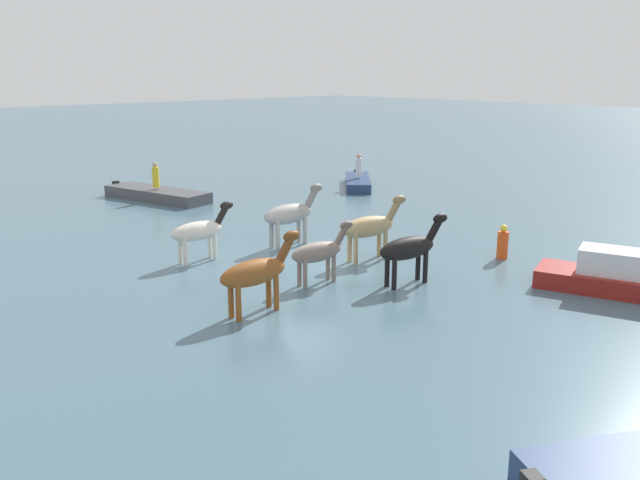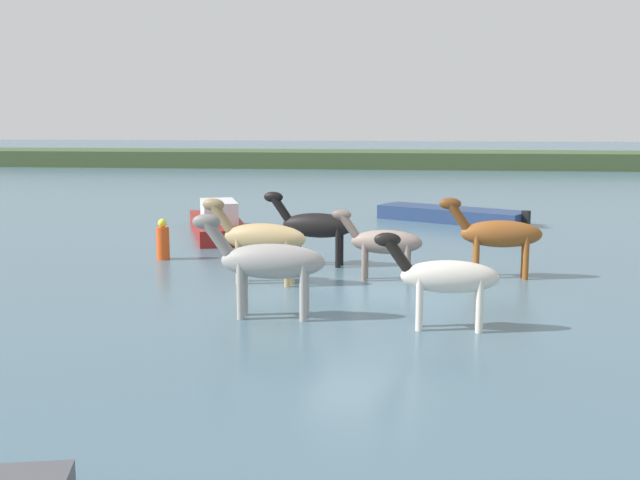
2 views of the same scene
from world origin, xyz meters
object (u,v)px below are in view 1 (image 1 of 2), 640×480
at_px(horse_chestnut_trailing, 290,214).
at_px(person_watcher_seated, 359,166).
at_px(boat_tender_starboard, 157,196).
at_px(horse_mid_herd, 199,231).
at_px(horse_dark_mare, 319,252).
at_px(boat_dinghy_port, 636,284).
at_px(person_boatman_standing, 156,176).
at_px(horse_rear_stallion, 410,248).
at_px(boat_motor_center, 358,184).
at_px(buoy_channel_marker, 503,243).
at_px(horse_pinto_flank, 256,272).
at_px(horse_lead, 370,227).

distance_m(horse_chestnut_trailing, person_watcher_seated, 12.12).
bearing_deg(boat_tender_starboard, horse_chestnut_trailing, -17.52).
distance_m(horse_mid_herd, horse_dark_mare, 4.47).
height_order(boat_tender_starboard, boat_dinghy_port, boat_dinghy_port).
relative_size(boat_tender_starboard, person_boatman_standing, 5.01).
bearing_deg(person_watcher_seated, horse_chestnut_trailing, 32.38).
relative_size(boat_tender_starboard, boat_dinghy_port, 1.05).
height_order(horse_rear_stallion, boat_dinghy_port, horse_rear_stallion).
bearing_deg(horse_dark_mare, boat_dinghy_port, -44.10).
bearing_deg(boat_tender_starboard, person_boatman_standing, -44.23).
xyz_separation_m(boat_motor_center, buoy_channel_marker, (6.33, 12.63, 0.34)).
distance_m(horse_chestnut_trailing, horse_dark_mare, 4.37).
bearing_deg(buoy_channel_marker, horse_rear_stallion, -5.35).
xyz_separation_m(horse_rear_stallion, buoy_channel_marker, (-4.30, 0.40, -0.56)).
bearing_deg(boat_tender_starboard, horse_rear_stallion, -17.10).
bearing_deg(boat_motor_center, horse_rear_stallion, 3.59).
bearing_deg(horse_dark_mare, boat_tender_starboard, 84.12).
bearing_deg(horse_pinto_flank, horse_dark_mare, 14.33).
bearing_deg(horse_dark_mare, buoy_channel_marker, -14.12).
relative_size(boat_dinghy_port, person_watcher_seated, 4.77).
distance_m(horse_dark_mare, person_watcher_seated, 16.11).
bearing_deg(person_boatman_standing, horse_rear_stallion, 86.47).
bearing_deg(buoy_channel_marker, boat_motor_center, -116.60).
bearing_deg(horse_mid_herd, boat_motor_center, 24.96).
relative_size(horse_rear_stallion, person_watcher_seated, 2.12).
relative_size(boat_motor_center, buoy_channel_marker, 3.51).
bearing_deg(horse_dark_mare, horse_mid_herd, 112.11).
bearing_deg(horse_pinto_flank, boat_tender_starboard, 69.96).
xyz_separation_m(horse_rear_stallion, horse_pinto_flank, (4.65, -1.12, 0.02)).
bearing_deg(horse_mid_herd, boat_tender_starboard, 68.53).
height_order(horse_rear_stallion, boat_tender_starboard, horse_rear_stallion).
xyz_separation_m(horse_lead, boat_motor_center, (-9.62, -9.77, -0.94)).
relative_size(boat_tender_starboard, buoy_channel_marker, 5.23).
relative_size(horse_dark_mare, horse_lead, 0.85).
bearing_deg(horse_lead, buoy_channel_marker, -31.83).
height_order(horse_chestnut_trailing, horse_dark_mare, horse_chestnut_trailing).
relative_size(horse_rear_stallion, horse_dark_mare, 1.13).
bearing_deg(horse_pinto_flank, horse_rear_stallion, -12.98).
height_order(boat_dinghy_port, person_watcher_seated, person_watcher_seated).
distance_m(horse_dark_mare, boat_motor_center, 16.29).
relative_size(horse_mid_herd, boat_dinghy_port, 0.41).
bearing_deg(horse_dark_mare, boat_motor_center, 45.43).
distance_m(horse_mid_herd, horse_lead, 5.51).
relative_size(horse_rear_stallion, horse_pinto_flank, 1.00).
relative_size(horse_chestnut_trailing, boat_tender_starboard, 0.44).
distance_m(horse_chestnut_trailing, boat_dinghy_port, 11.09).
distance_m(horse_pinto_flank, boat_tender_starboard, 16.28).
distance_m(boat_tender_starboard, person_watcher_seated, 10.40).
bearing_deg(person_boatman_standing, boat_tender_starboard, -120.90).
xyz_separation_m(horse_lead, boat_dinghy_port, (-2.81, 7.35, -0.78)).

